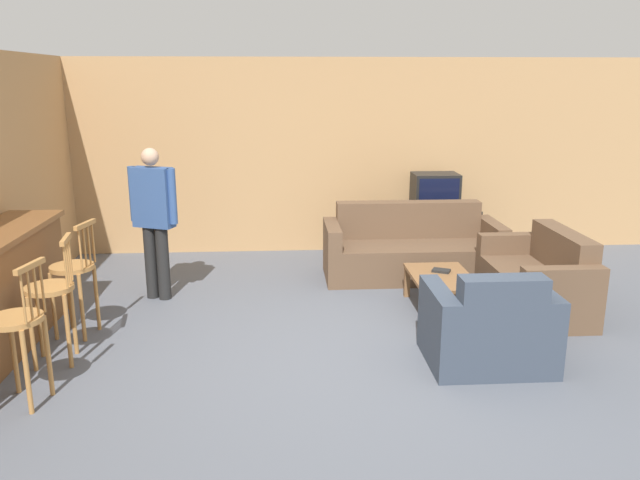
{
  "coord_description": "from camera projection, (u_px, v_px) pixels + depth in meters",
  "views": [
    {
      "loc": [
        -0.49,
        -4.82,
        2.32
      ],
      "look_at": [
        -0.13,
        0.84,
        0.85
      ],
      "focal_mm": 35.0,
      "sensor_mm": 36.0,
      "label": 1
    }
  ],
  "objects": [
    {
      "name": "tv_unit",
      "position": [
        433.0,
        232.0,
        8.39
      ],
      "size": [
        1.16,
        0.51,
        0.64
      ],
      "color": "black",
      "rests_on": "ground_plane"
    },
    {
      "name": "ground_plane",
      "position": [
        341.0,
        362.0,
        5.27
      ],
      "size": [
        24.0,
        24.0,
        0.0
      ],
      "primitive_type": "plane",
      "color": "#565B66"
    },
    {
      "name": "coffee_table",
      "position": [
        441.0,
        281.0,
        6.38
      ],
      "size": [
        0.61,
        0.95,
        0.37
      ],
      "color": "brown",
      "rests_on": "ground_plane"
    },
    {
      "name": "person_by_window",
      "position": [
        154.0,
        215.0,
        6.58
      ],
      "size": [
        0.52,
        0.32,
        1.63
      ],
      "color": "black",
      "rests_on": "ground_plane"
    },
    {
      "name": "bar_chair_far",
      "position": [
        74.0,
        276.0,
        5.69
      ],
      "size": [
        0.46,
        0.46,
        1.08
      ],
      "color": "#B77F42",
      "rests_on": "ground_plane"
    },
    {
      "name": "loveseat_right",
      "position": [
        538.0,
        281.0,
        6.41
      ],
      "size": [
        0.78,
        1.45,
        0.83
      ],
      "color": "brown",
      "rests_on": "ground_plane"
    },
    {
      "name": "tv",
      "position": [
        435.0,
        191.0,
        8.24
      ],
      "size": [
        0.59,
        0.44,
        0.47
      ],
      "color": "black",
      "rests_on": "tv_unit"
    },
    {
      "name": "book_on_table",
      "position": [
        441.0,
        271.0,
        6.49
      ],
      "size": [
        0.21,
        0.19,
        0.03
      ],
      "color": "black",
      "rests_on": "coffee_table"
    },
    {
      "name": "couch_far",
      "position": [
        411.0,
        251.0,
        7.51
      ],
      "size": [
        2.09,
        0.85,
        0.87
      ],
      "color": "brown",
      "rests_on": "ground_plane"
    },
    {
      "name": "armchair_near",
      "position": [
        489.0,
        329.0,
        5.16
      ],
      "size": [
        1.0,
        0.8,
        0.84
      ],
      "color": "#384251",
      "rests_on": "ground_plane"
    },
    {
      "name": "wall_back",
      "position": [
        316.0,
        157.0,
        8.43
      ],
      "size": [
        9.4,
        0.08,
        2.6
      ],
      "color": "tan",
      "rests_on": "ground_plane"
    },
    {
      "name": "bar_chair_near",
      "position": [
        18.0,
        330.0,
        4.46
      ],
      "size": [
        0.46,
        0.46,
        1.08
      ],
      "color": "#B77F42",
      "rests_on": "ground_plane"
    },
    {
      "name": "bar_chair_mid",
      "position": [
        52.0,
        297.0,
        5.13
      ],
      "size": [
        0.45,
        0.45,
        1.08
      ],
      "color": "#B77F42",
      "rests_on": "ground_plane"
    }
  ]
}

